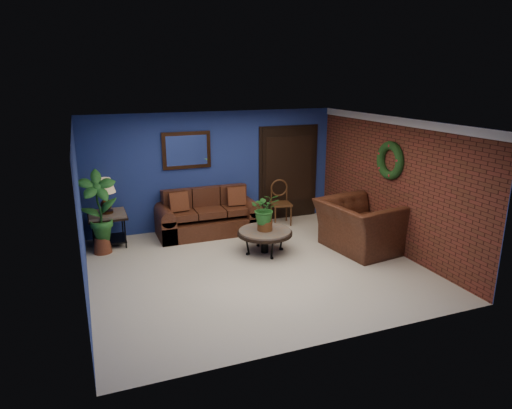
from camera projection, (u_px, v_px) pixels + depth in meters
name	position (u px, v px, depth m)	size (l,w,h in m)	color
floor	(256.00, 267.00, 7.95)	(5.50, 5.50, 0.00)	beige
wall_back	(214.00, 170.00, 9.85)	(5.50, 0.04, 2.50)	navy
wall_left	(81.00, 216.00, 6.65)	(0.04, 5.00, 2.50)	navy
wall_right_brick	(392.00, 184.00, 8.56)	(0.04, 5.00, 2.50)	maroon
ceiling	(256.00, 122.00, 7.26)	(5.50, 5.00, 0.02)	silver
crown_molding	(396.00, 121.00, 8.22)	(0.03, 5.00, 0.14)	white
wall_mirror	(187.00, 150.00, 9.47)	(1.02, 0.06, 0.77)	#402210
closet_door	(288.00, 173.00, 10.48)	(1.44, 0.06, 2.18)	black
wreath	(390.00, 160.00, 8.46)	(0.72, 0.72, 0.16)	black
sofa	(208.00, 218.00, 9.62)	(2.11, 0.91, 0.95)	#4E2516
coffee_table	(265.00, 233.00, 8.51)	(1.03, 1.03, 0.44)	#59534E
end_table	(108.00, 220.00, 8.85)	(0.72, 0.72, 0.66)	#59534E
table_lamp	(105.00, 191.00, 8.69)	(0.40, 0.40, 0.66)	#402210
side_chair	(280.00, 199.00, 10.18)	(0.48, 0.48, 0.99)	#533017
armchair	(360.00, 226.00, 8.64)	(1.46, 1.27, 0.95)	#4E2516
coffee_plant	(265.00, 210.00, 8.39)	(0.61, 0.56, 0.71)	brown
floor_plant	(346.00, 218.00, 9.46)	(0.38, 0.34, 0.73)	brown
tall_plant	(99.00, 209.00, 8.37)	(0.73, 0.52, 1.57)	brown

